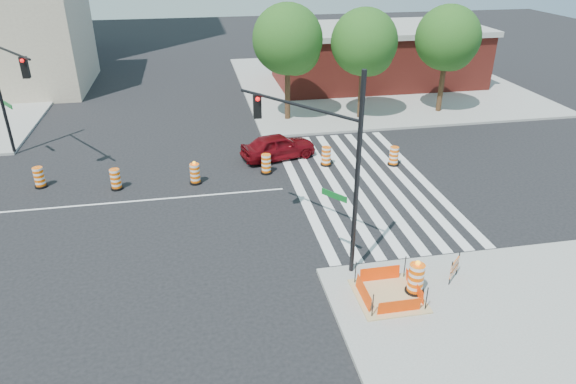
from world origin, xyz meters
name	(u,v)px	position (x,y,z in m)	size (l,w,h in m)	color
ground	(134,201)	(0.00, 0.00, 0.00)	(120.00, 120.00, 0.00)	black
sidewalk_ne	(375,83)	(18.00, 18.00, 0.07)	(22.00, 22.00, 0.15)	gray
crosswalk_east	(361,182)	(10.95, 0.00, 0.01)	(6.75, 13.50, 0.01)	silver
lane_centerline	(134,201)	(0.00, 0.00, 0.01)	(14.00, 0.12, 0.01)	silver
excavation_pit	(389,295)	(9.00, -9.00, 0.22)	(2.20, 2.20, 0.90)	tan
brick_storefront	(377,56)	(18.00, 18.00, 2.32)	(16.50, 8.50, 4.60)	maroon
red_coupe	(278,146)	(7.46, 3.82, 0.70)	(1.65, 4.11, 1.40)	#61080E
signal_pole_se	(322,149)	(7.30, -6.11, 4.47)	(3.40, 4.46, 7.26)	black
signal_pole_nw	(4,75)	(-6.11, 5.86, 4.74)	(3.36, 4.93, 7.72)	black
pit_drum	(416,280)	(9.93, -8.96, 0.68)	(0.65, 0.65, 1.29)	black
barricade	(455,267)	(11.56, -8.52, 0.67)	(0.61, 0.59, 0.95)	#FF6005
tree_north_c	(288,43)	(9.20, 10.14, 5.00)	(4.38, 4.38, 7.45)	#382314
tree_north_d	(365,46)	(13.98, 9.55, 4.79)	(4.19, 4.19, 7.13)	#382314
tree_north_e	(448,42)	(19.75, 9.84, 4.80)	(4.21, 4.21, 7.16)	#382314
median_drum_2	(39,178)	(-4.54, 2.41, 0.48)	(0.60, 0.60, 1.02)	black
median_drum_3	(116,180)	(-0.88, 1.50, 0.48)	(0.60, 0.60, 1.02)	black
median_drum_4	(195,174)	(2.89, 1.43, 0.49)	(0.60, 0.60, 1.18)	black
median_drum_5	(266,165)	(6.50, 1.98, 0.48)	(0.60, 0.60, 1.02)	black
median_drum_6	(326,157)	(9.79, 2.40, 0.48)	(0.60, 0.60, 1.02)	black
median_drum_7	(394,157)	(13.32, 1.75, 0.48)	(0.60, 0.60, 1.02)	black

